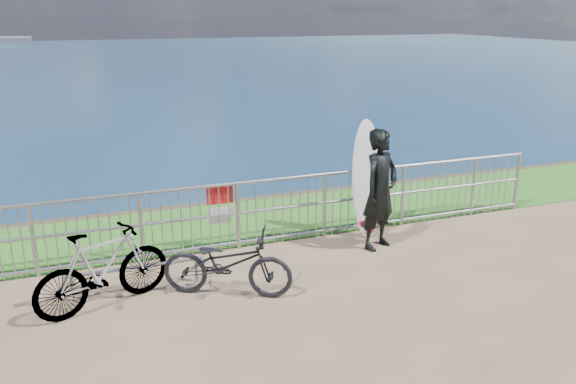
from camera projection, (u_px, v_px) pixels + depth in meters
name	position (u px, v px, depth m)	size (l,w,h in m)	color
grass_strip	(250.00, 221.00, 10.24)	(120.00, 120.00, 0.00)	#286A1D
railing	(268.00, 211.00, 9.08)	(10.06, 0.10, 1.13)	#95979D
surfer	(380.00, 190.00, 8.85)	(0.71, 0.47, 1.94)	black
surfboard	(367.00, 183.00, 9.38)	(0.59, 0.55, 1.98)	white
bicycle_near	(227.00, 263.00, 7.48)	(0.61, 1.75, 0.92)	black
bicycle_far	(103.00, 269.00, 7.15)	(0.51, 1.79, 1.08)	black
bike_rack	(136.00, 270.00, 7.61)	(1.84, 0.05, 0.38)	#95979D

